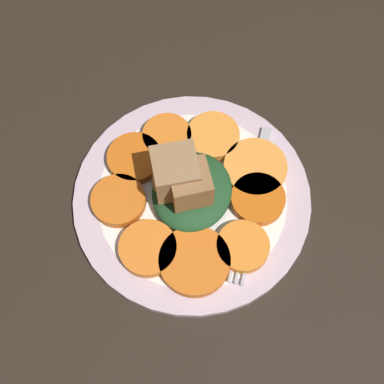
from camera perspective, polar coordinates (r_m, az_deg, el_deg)
The scene contains 13 objects.
table_slab at distance 59.83cm, azimuth 0.00°, elevation -1.21°, with size 120.00×120.00×2.00cm, color black.
plate at distance 58.43cm, azimuth 0.00°, elevation -0.63°, with size 25.87×25.87×1.05cm.
carrot_slice_0 at distance 60.51cm, azimuth 2.65°, elevation 5.84°, with size 5.94×5.94×1.25cm, color orange.
carrot_slice_1 at distance 60.57cm, azimuth -2.68°, elevation 5.93°, with size 5.52×5.52×1.25cm, color orange.
carrot_slice_2 at distance 59.51cm, azimuth -6.15°, elevation 3.59°, with size 6.02×6.02×1.25cm, color #D76215.
carrot_slice_3 at distance 57.53cm, azimuth -7.84°, elevation -0.92°, with size 5.84×5.84×1.25cm, color orange.
carrot_slice_4 at distance 55.31cm, azimuth -4.73°, elevation -6.01°, with size 5.99×5.99×1.25cm, color orange.
carrot_slice_5 at distance 54.72cm, azimuth 0.27°, elevation -7.38°, with size 7.34×7.34×1.25cm, color orange.
carrot_slice_6 at distance 55.43cm, azimuth 5.43°, elevation -5.82°, with size 5.49×5.49×1.25cm, color orange.
carrot_slice_7 at distance 57.49cm, azimuth 7.03°, elevation -0.77°, with size 5.84×5.84×1.25cm, color #D35E12.
carrot_slice_8 at distance 59.03cm, azimuth 6.75°, elevation 2.55°, with size 6.96×6.96×1.25cm, color #F99438.
center_pile at distance 55.26cm, azimuth -0.64°, elevation 0.86°, with size 9.42×9.08×6.90cm.
fork at distance 57.60cm, azimuth 6.17°, elevation -1.36°, with size 18.65×3.17×0.40cm.
Camera 1 is at (-21.95, -7.41, 56.16)cm, focal length 50.00 mm.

